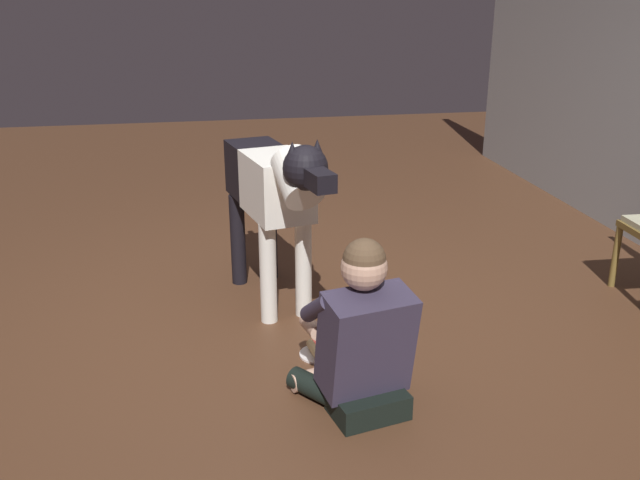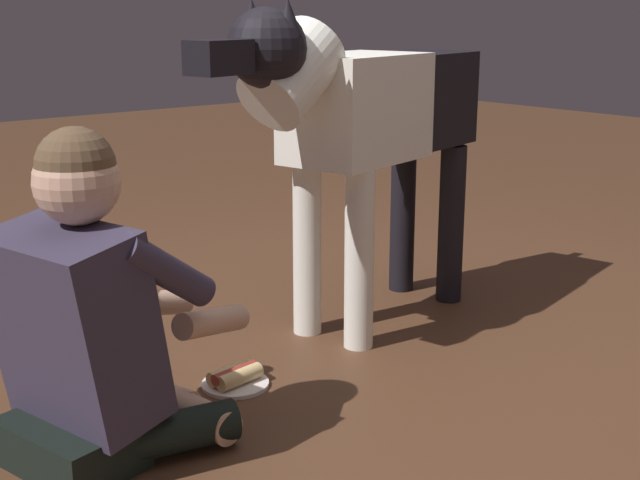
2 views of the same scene
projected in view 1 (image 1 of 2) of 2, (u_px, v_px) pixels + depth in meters
ground_plane at (288, 321)px, 4.13m from camera, size 13.23×13.23×0.00m
person_sitting_on_floor at (361, 340)px, 3.19m from camera, size 0.70×0.57×0.85m
large_dog at (274, 190)px, 4.08m from camera, size 1.48×0.49×1.15m
hot_dog_on_plate at (318, 351)px, 3.75m from camera, size 0.21×0.21×0.06m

